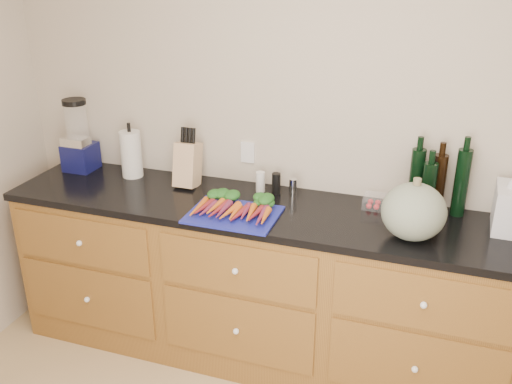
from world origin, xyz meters
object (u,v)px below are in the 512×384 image
(squash, at_px, (414,212))
(paper_towel, at_px, (131,154))
(knife_block, at_px, (188,165))
(cutting_board, at_px, (233,215))
(blender_appliance, at_px, (78,140))
(carrots, at_px, (236,207))
(tomato_box, at_px, (377,202))

(squash, distance_m, paper_towel, 1.65)
(paper_towel, bearing_deg, squash, -9.54)
(paper_towel, height_order, knife_block, paper_towel)
(cutting_board, distance_m, blender_appliance, 1.17)
(blender_appliance, bearing_deg, carrots, -14.41)
(carrots, bearing_deg, blender_appliance, 165.59)
(tomato_box, bearing_deg, knife_block, -178.38)
(tomato_box, bearing_deg, cutting_board, -153.92)
(carrots, distance_m, knife_block, 0.48)
(tomato_box, bearing_deg, carrots, -156.13)
(cutting_board, relative_size, knife_block, 1.81)
(squash, height_order, knife_block, squash)
(squash, relative_size, knife_block, 1.20)
(paper_towel, bearing_deg, blender_appliance, -179.62)
(blender_appliance, relative_size, paper_towel, 1.59)
(paper_towel, distance_m, tomato_box, 1.44)
(carrots, distance_m, paper_towel, 0.82)
(carrots, bearing_deg, tomato_box, 23.87)
(paper_towel, relative_size, tomato_box, 1.91)
(carrots, bearing_deg, knife_block, 145.42)
(carrots, height_order, tomato_box, tomato_box)
(carrots, relative_size, paper_towel, 1.48)
(cutting_board, bearing_deg, squash, 3.04)
(paper_towel, bearing_deg, tomato_box, 0.40)
(squash, relative_size, blender_appliance, 0.68)
(carrots, relative_size, squash, 1.37)
(carrots, xyz_separation_m, blender_appliance, (-1.11, 0.29, 0.16))
(tomato_box, bearing_deg, paper_towel, -179.60)
(blender_appliance, bearing_deg, knife_block, -1.40)
(cutting_board, relative_size, carrots, 1.10)
(cutting_board, height_order, carrots, carrots)
(squash, bearing_deg, blender_appliance, 172.20)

